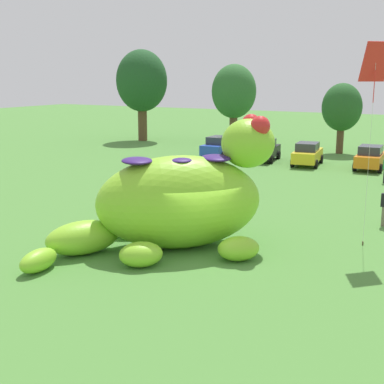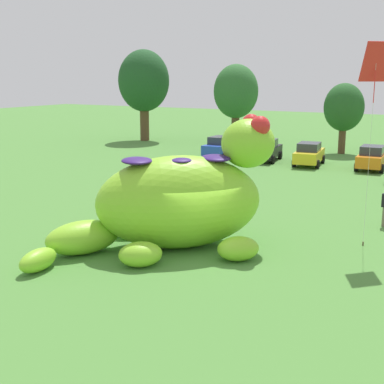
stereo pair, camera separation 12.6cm
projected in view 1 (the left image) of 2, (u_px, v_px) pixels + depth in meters
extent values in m
plane|color=#4C8438|center=(198.00, 254.00, 20.02)|extent=(160.00, 160.00, 0.00)
ellipsoid|color=#8CD12D|center=(179.00, 202.00, 20.48)|extent=(6.95, 6.71, 3.63)
ellipsoid|color=#8CD12D|center=(248.00, 143.00, 20.60)|extent=(2.85, 2.83, 1.91)
sphere|color=red|center=(251.00, 124.00, 21.01)|extent=(0.77, 0.77, 0.77)
sphere|color=red|center=(260.00, 126.00, 20.01)|extent=(0.77, 0.77, 0.77)
ellipsoid|color=navy|center=(216.00, 158.00, 20.44)|extent=(1.83, 1.85, 0.24)
ellipsoid|color=navy|center=(179.00, 159.00, 20.12)|extent=(1.83, 1.85, 0.24)
ellipsoid|color=navy|center=(137.00, 161.00, 19.77)|extent=(1.83, 1.85, 0.24)
ellipsoid|color=#8CD12D|center=(210.00, 220.00, 23.08)|extent=(1.89, 1.86, 0.89)
ellipsoid|color=#8CD12D|center=(238.00, 249.00, 19.24)|extent=(1.89, 1.86, 0.89)
ellipsoid|color=#8CD12D|center=(129.00, 226.00, 22.15)|extent=(1.89, 1.86, 0.89)
ellipsoid|color=#8CD12D|center=(141.00, 254.00, 18.62)|extent=(1.89, 1.86, 0.89)
ellipsoid|color=#8CD12D|center=(83.00, 237.00, 19.92)|extent=(2.64, 3.24, 1.27)
ellipsoid|color=#8CD12D|center=(38.00, 260.00, 18.17)|extent=(0.88, 1.71, 0.78)
cube|color=#2347B7|center=(220.00, 148.00, 43.74)|extent=(1.79, 4.13, 0.80)
cube|color=#2D333D|center=(219.00, 140.00, 43.46)|extent=(1.54, 2.00, 0.60)
cylinder|color=black|center=(217.00, 151.00, 45.31)|extent=(0.25, 0.64, 0.64)
cylinder|color=black|center=(235.00, 152.00, 44.54)|extent=(0.25, 0.64, 0.64)
cylinder|color=black|center=(204.00, 154.00, 43.12)|extent=(0.25, 0.64, 0.64)
cylinder|color=black|center=(223.00, 156.00, 42.34)|extent=(0.25, 0.64, 0.64)
cube|color=black|center=(264.00, 152.00, 41.85)|extent=(2.23, 4.29, 0.80)
cube|color=#2D333D|center=(264.00, 143.00, 41.57)|extent=(1.74, 2.15, 0.60)
cylinder|color=black|center=(258.00, 154.00, 43.40)|extent=(0.32, 0.67, 0.64)
cylinder|color=black|center=(278.00, 155.00, 42.79)|extent=(0.32, 0.67, 0.64)
cylinder|color=black|center=(250.00, 158.00, 41.09)|extent=(0.32, 0.67, 0.64)
cylinder|color=black|center=(271.00, 160.00, 40.48)|extent=(0.32, 0.67, 0.64)
cube|color=yellow|center=(307.00, 156.00, 39.75)|extent=(2.21, 4.28, 0.80)
cube|color=#2D333D|center=(307.00, 147.00, 39.47)|extent=(1.73, 2.14, 0.60)
cylinder|color=black|center=(299.00, 158.00, 41.30)|extent=(0.32, 0.67, 0.64)
cylinder|color=black|center=(321.00, 159.00, 40.68)|extent=(0.32, 0.67, 0.64)
cylinder|color=black|center=(293.00, 163.00, 38.99)|extent=(0.32, 0.67, 0.64)
cylinder|color=black|center=(316.00, 164.00, 38.38)|extent=(0.32, 0.67, 0.64)
cube|color=orange|center=(370.00, 159.00, 37.99)|extent=(1.91, 4.18, 0.80)
cube|color=#2D333D|center=(371.00, 150.00, 37.71)|extent=(1.60, 2.04, 0.60)
cylinder|color=black|center=(360.00, 161.00, 39.56)|extent=(0.27, 0.65, 0.64)
cylinder|color=black|center=(384.00, 163.00, 38.83)|extent=(0.27, 0.65, 0.64)
cylinder|color=black|center=(355.00, 167.00, 37.33)|extent=(0.27, 0.65, 0.64)
cylinder|color=black|center=(380.00, 168.00, 36.60)|extent=(0.27, 0.65, 0.64)
cylinder|color=brown|center=(143.00, 125.00, 54.79)|extent=(0.93, 0.93, 3.24)
ellipsoid|color=#1E4C23|center=(142.00, 81.00, 53.83)|extent=(5.19, 5.19, 6.23)
cylinder|color=brown|center=(233.00, 130.00, 52.42)|extent=(0.78, 0.78, 2.72)
ellipsoid|color=#2D662D|center=(234.00, 91.00, 51.61)|extent=(4.35, 4.35, 5.22)
cylinder|color=brown|center=(340.00, 141.00, 45.73)|extent=(0.60, 0.60, 2.11)
ellipsoid|color=#235623|center=(342.00, 107.00, 45.10)|extent=(3.38, 3.38, 4.06)
cylinder|color=#726656|center=(384.00, 216.00, 23.66)|extent=(0.26, 0.26, 0.88)
cylinder|color=#726656|center=(230.00, 209.00, 24.96)|extent=(0.26, 0.26, 0.88)
cube|color=black|center=(230.00, 194.00, 24.80)|extent=(0.38, 0.22, 0.60)
sphere|color=#9E7051|center=(230.00, 185.00, 24.71)|extent=(0.22, 0.22, 0.22)
cylinder|color=brown|center=(363.00, 243.00, 21.04)|extent=(0.06, 0.06, 0.15)
cylinder|color=silver|center=(369.00, 155.00, 20.28)|extent=(0.01, 0.01, 6.94)
cube|color=red|center=(376.00, 62.00, 19.54)|extent=(1.13, 1.13, 1.44)
cylinder|color=red|center=(374.00, 87.00, 19.73)|extent=(0.03, 0.03, 1.20)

